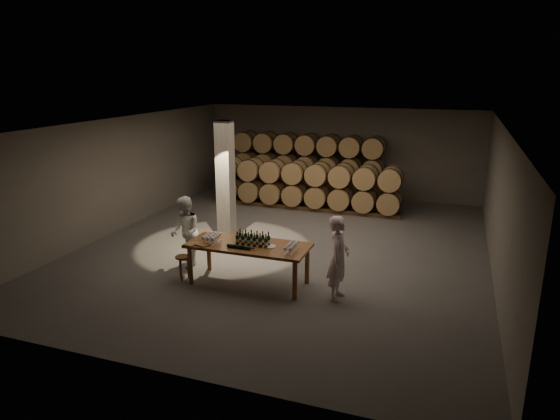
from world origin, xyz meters
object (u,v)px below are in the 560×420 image
(tasting_table, at_px, (248,249))
(notebook_near, at_px, (202,245))
(plate, at_px, (270,246))
(person_man, at_px, (338,258))
(stool, at_px, (183,260))
(person_woman, at_px, (185,232))
(bottle_cluster, at_px, (253,240))

(tasting_table, height_order, notebook_near, notebook_near)
(plate, distance_m, person_man, 1.49)
(plate, xyz_separation_m, person_man, (1.49, -0.07, -0.04))
(plate, bearing_deg, stool, -172.50)
(plate, height_order, notebook_near, notebook_near)
(plate, relative_size, person_man, 0.15)
(tasting_table, height_order, person_woman, person_woman)
(notebook_near, relative_size, person_man, 0.15)
(bottle_cluster, relative_size, notebook_near, 2.72)
(person_woman, bearing_deg, stool, -14.42)
(notebook_near, bearing_deg, plate, 32.77)
(notebook_near, distance_m, person_woman, 1.25)
(stool, bearing_deg, person_man, 3.04)
(bottle_cluster, bearing_deg, stool, -171.06)
(stool, xyz_separation_m, person_woman, (-0.33, 0.72, 0.40))
(bottle_cluster, height_order, stool, bottle_cluster)
(tasting_table, height_order, person_man, person_man)
(tasting_table, bearing_deg, bottle_cluster, -7.66)
(tasting_table, xyz_separation_m, person_man, (1.97, -0.08, 0.07))
(notebook_near, distance_m, person_man, 2.87)
(bottle_cluster, relative_size, stool, 1.36)
(person_man, height_order, person_woman, person_man)
(plate, height_order, person_man, person_man)
(tasting_table, bearing_deg, stool, -169.82)
(stool, bearing_deg, notebook_near, -12.74)
(person_man, bearing_deg, plate, 86.68)
(bottle_cluster, xyz_separation_m, plate, (0.37, 0.01, -0.10))
(stool, bearing_deg, tasting_table, 10.18)
(tasting_table, distance_m, person_woman, 1.85)
(person_man, bearing_deg, tasting_table, 87.19)
(person_woman, bearing_deg, plate, 39.48)
(plate, relative_size, person_woman, 0.16)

